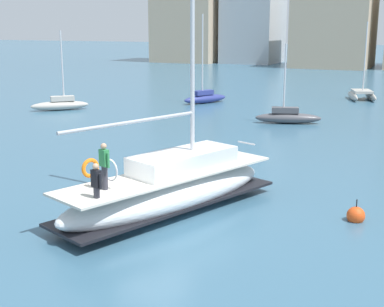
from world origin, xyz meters
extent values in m
plane|color=#38607A|center=(0.00, 0.00, 0.00)|extent=(400.00, 400.00, 0.00)
ellipsoid|color=silver|center=(-0.06, 1.41, 0.70)|extent=(5.61, 9.83, 1.40)
cube|color=black|center=(-0.06, 1.41, 0.39)|extent=(5.57, 9.66, 0.10)
cube|color=beige|center=(-0.06, 1.41, 1.44)|extent=(5.26, 9.32, 0.08)
cube|color=silver|center=(0.19, 2.09, 1.83)|extent=(3.09, 4.63, 0.70)
cylinder|color=#B7B7BC|center=(-0.65, -0.16, 3.60)|extent=(2.13, 5.44, 0.12)
cylinder|color=silver|center=(1.49, 5.55, 1.95)|extent=(0.86, 0.37, 0.06)
torus|color=orange|center=(-2.09, -0.65, 1.95)|extent=(0.38, 0.70, 0.70)
cylinder|color=#33333D|center=(-1.07, -1.28, 1.88)|extent=(0.20, 0.20, 0.80)
cube|color=#338C4C|center=(-1.07, -1.28, 2.56)|extent=(0.37, 0.30, 0.56)
sphere|color=tan|center=(-1.07, -1.28, 2.95)|extent=(0.20, 0.20, 0.20)
cylinder|color=#338C4C|center=(-1.28, -1.21, 2.51)|extent=(0.09, 0.09, 0.50)
cylinder|color=#338C4C|center=(-0.86, -1.36, 2.51)|extent=(0.09, 0.09, 0.50)
cylinder|color=#33333D|center=(-0.81, -2.15, 1.66)|extent=(0.20, 0.20, 0.35)
cube|color=black|center=(-0.81, -2.15, 2.11)|extent=(0.37, 0.30, 0.56)
sphere|color=tan|center=(-0.81, -2.15, 2.50)|extent=(0.20, 0.20, 0.20)
cylinder|color=black|center=(-1.01, -2.07, 2.06)|extent=(0.09, 0.09, 0.50)
cylinder|color=black|center=(-0.60, -2.23, 2.06)|extent=(0.09, 0.09, 0.50)
torus|color=silver|center=(-0.99, -1.06, 2.10)|extent=(0.73, 0.32, 0.76)
ellipsoid|color=#B7B2A8|center=(2.81, 37.35, 0.35)|extent=(1.85, 4.29, 0.71)
ellipsoid|color=#B7B2A8|center=(1.25, 36.82, 0.35)|extent=(1.85, 4.29, 0.71)
cube|color=#B7B2A8|center=(2.03, 37.08, 0.81)|extent=(2.33, 2.81, 0.24)
cylinder|color=silver|center=(2.13, 36.77, 4.05)|extent=(0.12, 0.12, 6.24)
ellipsoid|color=#B7B2A8|center=(-19.70, 20.07, 0.38)|extent=(4.10, 4.10, 0.76)
cube|color=#B7B2A8|center=(-19.54, 20.23, 0.96)|extent=(1.83, 1.84, 0.40)
cylinder|color=silver|center=(-19.45, 20.32, 3.59)|extent=(0.12, 0.12, 5.67)
ellipsoid|color=navy|center=(-10.50, 29.03, 0.38)|extent=(3.16, 4.64, 0.76)
cube|color=navy|center=(-10.61, 28.82, 0.96)|extent=(1.51, 1.99, 0.40)
cylinder|color=silver|center=(-10.66, 28.72, 4.28)|extent=(0.12, 0.12, 7.04)
ellipsoid|color=#4C4C51|center=(-0.96, 21.79, 0.38)|extent=(4.76, 2.54, 0.75)
cube|color=#4C4C51|center=(-1.18, 21.72, 0.95)|extent=(1.99, 1.28, 0.40)
cylinder|color=silver|center=(-1.29, 21.68, 3.17)|extent=(0.12, 0.12, 4.84)
sphere|color=#EA4C19|center=(6.41, 3.28, 0.20)|extent=(0.65, 0.65, 0.65)
cylinder|color=black|center=(6.41, 3.28, 0.50)|extent=(0.04, 0.04, 0.60)
cube|color=#C6AD8E|center=(-36.51, 82.08, 9.06)|extent=(12.32, 11.30, 18.11)
cube|color=#C6AD8E|center=(-8.47, 79.26, 6.56)|extent=(12.36, 13.34, 13.12)
camera|label=1|loc=(8.72, -15.71, 6.75)|focal=50.72mm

